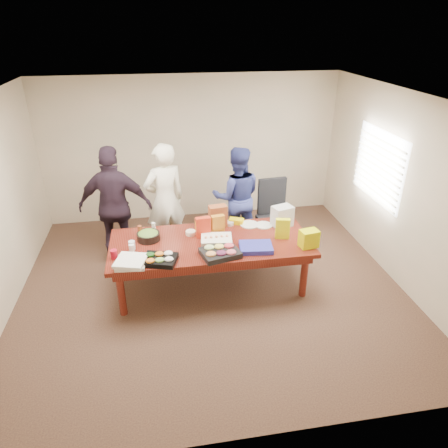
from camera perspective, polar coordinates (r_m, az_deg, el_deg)
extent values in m
cube|color=#47301E|center=(6.11, -1.78, -8.66)|extent=(5.50, 5.00, 0.02)
cube|color=white|center=(5.04, -2.23, 17.36)|extent=(5.50, 5.00, 0.02)
cube|color=beige|center=(7.78, -4.51, 10.43)|extent=(5.50, 0.04, 2.70)
cube|color=beige|center=(3.34, 4.02, -14.28)|extent=(5.50, 0.04, 2.70)
cube|color=beige|center=(6.37, 23.41, 4.49)|extent=(0.04, 5.00, 2.70)
cube|color=white|center=(6.79, 20.86, 7.60)|extent=(0.03, 1.40, 1.10)
cube|color=beige|center=(6.77, 20.56, 7.60)|extent=(0.04, 1.36, 1.00)
cube|color=#4C1C0F|center=(5.90, -1.83, -5.61)|extent=(2.80, 1.20, 0.75)
cube|color=black|center=(6.80, 7.10, 0.77)|extent=(0.64, 0.64, 1.15)
imported|color=white|center=(6.60, -8.27, 3.35)|extent=(0.80, 0.66, 1.87)
imported|color=navy|center=(6.83, 1.81, 3.79)|extent=(0.90, 0.74, 1.73)
imported|color=black|center=(6.47, -14.98, 2.36)|extent=(1.17, 0.61, 1.91)
cube|color=black|center=(5.28, -9.01, -4.99)|extent=(0.50, 0.44, 0.06)
cube|color=black|center=(5.36, -0.54, -4.09)|extent=(0.56, 0.48, 0.07)
cube|color=white|center=(5.67, -1.06, -2.22)|extent=(0.46, 0.37, 0.07)
cylinder|color=black|center=(5.82, -10.57, -1.72)|extent=(0.34, 0.34, 0.11)
cube|color=#2A2D9E|center=(5.51, 4.50, -3.28)|extent=(0.47, 0.38, 0.07)
cube|color=red|center=(5.77, -2.93, -0.44)|extent=(0.21, 0.10, 0.30)
cube|color=#D9E30C|center=(5.78, 8.21, -0.65)|extent=(0.21, 0.12, 0.30)
cube|color=#C1731C|center=(5.84, -0.87, -0.10)|extent=(0.20, 0.11, 0.29)
cylinder|color=silver|center=(5.94, -1.66, -0.44)|extent=(0.09, 0.09, 0.14)
cylinder|color=#EECA02|center=(5.93, -3.79, -0.39)|extent=(0.07, 0.07, 0.16)
cylinder|color=maroon|center=(5.88, -11.70, -1.05)|extent=(0.07, 0.07, 0.18)
cylinder|color=white|center=(5.97, -9.83, -0.54)|extent=(0.06, 0.06, 0.16)
cube|color=#EED500|center=(6.19, 1.74, 0.41)|extent=(0.25, 0.20, 0.07)
cube|color=brown|center=(6.13, -2.65, 0.39)|extent=(0.32, 0.20, 0.12)
cube|color=#9A4924|center=(6.03, -0.87, 1.08)|extent=(0.27, 0.18, 0.34)
cylinder|color=#AB0E22|center=(5.47, -15.18, -4.12)|extent=(0.09, 0.09, 0.12)
cylinder|color=white|center=(5.62, -12.81, -2.92)|extent=(0.11, 0.11, 0.12)
cylinder|color=white|center=(5.58, -12.84, -3.28)|extent=(0.09, 0.09, 0.10)
cube|color=beige|center=(5.31, -12.90, -5.32)|extent=(0.40, 0.40, 0.04)
cube|color=white|center=(5.27, -12.94, -5.06)|extent=(0.45, 0.45, 0.04)
cylinder|color=silver|center=(6.15, 3.59, -0.07)|extent=(0.32, 0.32, 0.02)
cylinder|color=silver|center=(6.15, 5.58, -0.17)|extent=(0.29, 0.29, 0.02)
cylinder|color=beige|center=(6.14, 0.75, 0.11)|extent=(0.14, 0.14, 0.05)
cylinder|color=beige|center=(5.88, -4.71, -1.23)|extent=(0.17, 0.17, 0.06)
cube|color=silver|center=(6.12, 8.18, 1.09)|extent=(0.34, 0.29, 0.31)
cube|color=#DBDD02|center=(5.64, 11.83, -2.01)|extent=(0.27, 0.21, 0.24)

